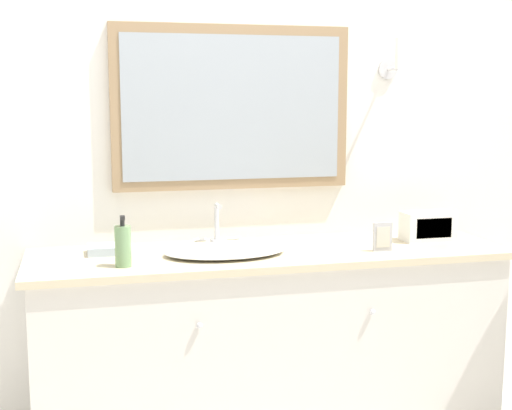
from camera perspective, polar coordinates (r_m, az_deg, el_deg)
name	(u,v)px	position (r m, az deg, el deg)	size (l,w,h in m)	color
wall_back	(251,148)	(3.31, -0.39, 4.58)	(8.00, 0.18, 2.55)	white
vanity_counter	(269,347)	(3.18, 1.07, -11.26)	(2.03, 0.59, 0.86)	beige
sink_basin	(225,250)	(2.99, -2.51, -3.59)	(0.51, 0.38, 0.19)	white
soap_bottle	(123,246)	(2.81, -10.60, -3.21)	(0.06, 0.06, 0.20)	#709966
appliance_box	(428,226)	(3.36, 13.61, -1.65)	(0.24, 0.12, 0.13)	white
picture_frame	(383,237)	(3.08, 10.10, -2.52)	(0.08, 0.01, 0.12)	#B2B2B7
hand_towel_near_sink	(109,249)	(3.07, -11.71, -3.48)	(0.17, 0.13, 0.04)	#A8B7C6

